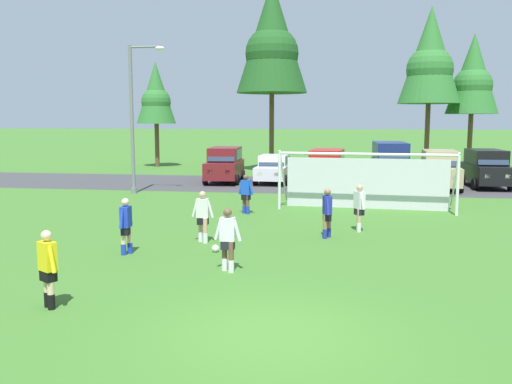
% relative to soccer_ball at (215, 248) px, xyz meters
% --- Properties ---
extents(ground_plane, '(400.00, 400.00, 0.00)m').
position_rel_soccer_ball_xyz_m(ground_plane, '(2.43, 9.14, -0.11)').
color(ground_plane, '#3D7028').
extents(parking_lot_strip, '(52.00, 8.40, 0.01)m').
position_rel_soccer_ball_xyz_m(parking_lot_strip, '(2.43, 17.16, -0.11)').
color(parking_lot_strip, '#3D3D3F').
rests_on(parking_lot_strip, ground).
extents(soccer_ball, '(0.22, 0.22, 0.22)m').
position_rel_soccer_ball_xyz_m(soccer_ball, '(0.00, 0.00, 0.00)').
color(soccer_ball, white).
rests_on(soccer_ball, ground).
extents(soccer_goal, '(7.53, 2.46, 2.57)m').
position_rel_soccer_ball_xyz_m(soccer_goal, '(4.66, 8.59, 1.18)').
color(soccer_goal, white).
rests_on(soccer_goal, ground).
extents(referee, '(0.63, 0.53, 1.64)m').
position_rel_soccer_ball_xyz_m(referee, '(-2.28, -5.22, 0.71)').
color(referee, beige).
rests_on(referee, ground).
extents(player_striker_near, '(0.26, 0.74, 1.64)m').
position_rel_soccer_ball_xyz_m(player_striker_near, '(-2.48, -0.65, 0.71)').
color(player_striker_near, beige).
rests_on(player_striker_near, ground).
extents(player_midfield_center, '(0.73, 0.29, 1.64)m').
position_rel_soccer_ball_xyz_m(player_midfield_center, '(0.79, -1.95, 0.71)').
color(player_midfield_center, brown).
rests_on(player_midfield_center, ground).
extents(player_defender_far, '(0.41, 0.71, 1.64)m').
position_rel_soccer_ball_xyz_m(player_defender_far, '(4.25, 3.74, 0.71)').
color(player_defender_far, tan).
rests_on(player_defender_far, ground).
extents(player_winger_left, '(0.73, 0.34, 1.64)m').
position_rel_soccer_ball_xyz_m(player_winger_left, '(-0.69, 1.19, 0.71)').
color(player_winger_left, tan).
rests_on(player_winger_left, ground).
extents(player_winger_right, '(0.33, 0.75, 1.64)m').
position_rel_soccer_ball_xyz_m(player_winger_right, '(3.18, 2.47, 0.71)').
color(player_winger_right, '#936B4C').
rests_on(player_winger_right, ground).
extents(player_trailing_back, '(0.71, 0.35, 1.64)m').
position_rel_soccer_ball_xyz_m(player_trailing_back, '(-0.27, 6.63, 0.71)').
color(player_trailing_back, brown).
rests_on(player_trailing_back, ground).
extents(parked_car_slot_far_left, '(2.34, 4.70, 2.16)m').
position_rel_soccer_ball_xyz_m(parked_car_slot_far_left, '(-3.58, 17.71, 1.00)').
color(parked_car_slot_far_left, maroon).
rests_on(parked_car_slot_far_left, ground).
extents(parked_car_slot_left, '(2.15, 4.26, 1.72)m').
position_rel_soccer_ball_xyz_m(parked_car_slot_left, '(-0.51, 17.79, 0.77)').
color(parked_car_slot_left, silver).
rests_on(parked_car_slot_left, ground).
extents(parked_car_slot_center_left, '(2.41, 4.74, 2.16)m').
position_rel_soccer_ball_xyz_m(parked_car_slot_center_left, '(2.74, 16.18, 1.00)').
color(parked_car_slot_center_left, red).
rests_on(parked_car_slot_center_left, ground).
extents(parked_car_slot_center, '(2.30, 4.85, 2.52)m').
position_rel_soccer_ball_xyz_m(parked_car_slot_center, '(6.47, 18.41, 1.23)').
color(parked_car_slot_center, navy).
rests_on(parked_car_slot_center, ground).
extents(parked_car_slot_center_right, '(2.33, 4.70, 2.16)m').
position_rel_soccer_ball_xyz_m(parked_car_slot_center_right, '(9.02, 16.34, 1.00)').
color(parked_car_slot_center_right, tan).
rests_on(parked_car_slot_center_right, ground).
extents(parked_car_slot_right, '(2.22, 4.64, 2.16)m').
position_rel_soccer_ball_xyz_m(parked_car_slot_right, '(11.79, 17.57, 1.00)').
color(parked_car_slot_right, black).
rests_on(parked_car_slot_right, ground).
extents(tree_left_edge, '(3.20, 3.20, 8.52)m').
position_rel_soccer_ball_xyz_m(tree_left_edge, '(-11.54, 27.97, 5.74)').
color(tree_left_edge, brown).
rests_on(tree_left_edge, ground).
extents(tree_mid_left, '(5.25, 5.25, 14.00)m').
position_rel_soccer_ball_xyz_m(tree_mid_left, '(-1.67, 25.52, 9.53)').
color(tree_mid_left, brown).
rests_on(tree_mid_left, ground).
extents(tree_center_back, '(4.56, 4.56, 12.15)m').
position_rel_soccer_ball_xyz_m(tree_center_back, '(9.89, 27.50, 8.25)').
color(tree_center_back, brown).
rests_on(tree_center_back, ground).
extents(tree_mid_right, '(3.88, 3.88, 10.33)m').
position_rel_soccer_ball_xyz_m(tree_mid_right, '(13.28, 28.86, 6.99)').
color(tree_mid_right, brown).
rests_on(tree_mid_right, ground).
extents(street_lamp, '(2.00, 0.32, 7.64)m').
position_rel_soccer_ball_xyz_m(street_lamp, '(-7.05, 11.89, 3.85)').
color(street_lamp, slate).
rests_on(street_lamp, ground).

